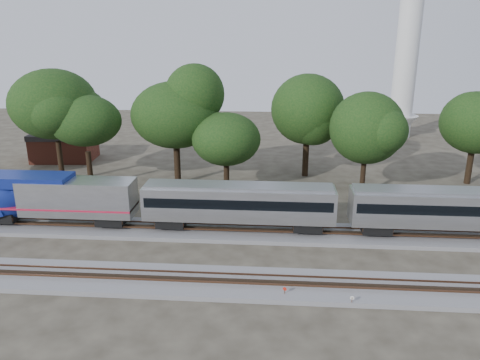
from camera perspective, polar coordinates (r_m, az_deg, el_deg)
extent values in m
plane|color=#383328|center=(41.77, -3.18, -9.84)|extent=(160.00, 160.00, 0.00)
cube|color=slate|center=(47.05, -2.24, -6.25)|extent=(160.00, 5.00, 0.40)
cube|color=brown|center=(46.21, -2.35, -6.10)|extent=(160.00, 0.08, 0.15)
cube|color=brown|center=(47.52, -2.15, -5.40)|extent=(160.00, 0.08, 0.15)
cube|color=slate|center=(38.20, -3.97, -12.34)|extent=(160.00, 5.00, 0.40)
cube|color=brown|center=(37.36, -4.15, -12.28)|extent=(160.00, 0.08, 0.15)
cube|color=brown|center=(38.60, -3.84, -11.22)|extent=(160.00, 0.08, 0.15)
cube|color=silver|center=(49.53, -19.12, -1.95)|extent=(11.37, 3.22, 3.54)
ellipsoid|color=navy|center=(53.35, -27.16, -1.88)|extent=(5.79, 3.35, 4.93)
cube|color=navy|center=(51.34, -24.70, 0.02)|extent=(9.11, 3.15, 1.07)
cube|color=black|center=(52.76, -26.83, -0.80)|extent=(0.48, 2.47, 1.40)
cube|color=#AF1B37|center=(50.35, -20.37, -2.87)|extent=(13.94, 3.26, 0.19)
cube|color=black|center=(53.90, -26.72, -3.88)|extent=(2.79, 2.36, 0.96)
cube|color=black|center=(49.12, -15.34, -4.56)|extent=(2.79, 2.36, 0.96)
cube|color=silver|center=(45.71, -0.16, -2.77)|extent=(18.66, 3.22, 3.22)
cube|color=black|center=(45.60, -0.17, -2.39)|extent=(18.01, 3.27, 0.96)
cube|color=gray|center=(45.16, -0.17, -0.79)|extent=(18.23, 2.57, 0.38)
cube|color=black|center=(47.46, -8.35, -4.89)|extent=(2.79, 2.36, 0.96)
cube|color=black|center=(46.49, 8.20, -5.37)|extent=(2.79, 2.36, 0.96)
cube|color=silver|center=(48.56, 24.24, -3.15)|extent=(18.66, 3.22, 3.22)
cube|color=black|center=(48.46, 24.29, -2.80)|extent=(18.01, 3.27, 0.96)
cube|color=gray|center=(48.04, 24.49, -1.30)|extent=(18.23, 2.57, 0.38)
cube|color=black|center=(47.43, 16.20, -5.45)|extent=(2.79, 2.36, 0.96)
cylinder|color=#512D19|center=(36.46, 5.46, -13.58)|extent=(0.06, 0.06, 0.83)
cylinder|color=red|center=(36.27, 5.48, -13.08)|extent=(0.28, 0.14, 0.30)
cylinder|color=#512D19|center=(36.19, 13.47, -14.30)|extent=(0.06, 0.06, 0.83)
cylinder|color=silver|center=(36.00, 13.51, -13.80)|extent=(0.29, 0.08, 0.29)
cube|color=#512D19|center=(36.42, 8.93, -14.26)|extent=(0.57, 0.45, 0.30)
cylinder|color=silver|center=(92.94, 19.61, 13.68)|extent=(4.09, 4.09, 28.65)
cone|color=silver|center=(94.40, 18.84, 6.25)|extent=(6.55, 6.55, 4.09)
cube|color=brown|center=(78.03, -20.60, 3.61)|extent=(9.37, 6.89, 3.58)
cube|color=black|center=(77.56, -20.77, 5.18)|extent=(9.59, 7.10, 0.81)
cylinder|color=black|center=(66.00, -21.03, 2.06)|extent=(0.70, 0.70, 5.63)
ellipsoid|color=black|center=(64.52, -21.78, 8.60)|extent=(10.61, 10.61, 9.02)
cylinder|color=black|center=(63.15, -17.85, 1.26)|extent=(0.70, 0.70, 4.66)
ellipsoid|color=black|center=(61.75, -18.40, 6.89)|extent=(8.78, 8.78, 7.46)
cylinder|color=black|center=(61.92, -7.65, 1.78)|extent=(0.70, 0.70, 4.91)
ellipsoid|color=black|center=(60.45, -7.91, 7.86)|extent=(9.26, 9.26, 7.87)
cylinder|color=black|center=(58.72, -1.65, 0.37)|extent=(0.70, 0.70, 3.59)
ellipsoid|color=black|center=(57.46, -1.69, 5.02)|extent=(6.77, 6.77, 5.76)
cylinder|color=black|center=(65.29, 8.00, 2.64)|extent=(0.70, 0.70, 5.01)
ellipsoid|color=black|center=(63.88, 8.26, 8.55)|extent=(9.45, 9.45, 8.04)
cylinder|color=black|center=(59.46, 14.74, 0.44)|extent=(0.70, 0.70, 4.45)
ellipsoid|color=black|center=(58.02, 15.20, 6.14)|extent=(8.40, 8.40, 7.14)
cylinder|color=black|center=(68.42, 26.15, 1.39)|extent=(0.70, 0.70, 4.39)
ellipsoid|color=black|center=(67.18, 26.84, 6.27)|extent=(8.27, 8.27, 7.03)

